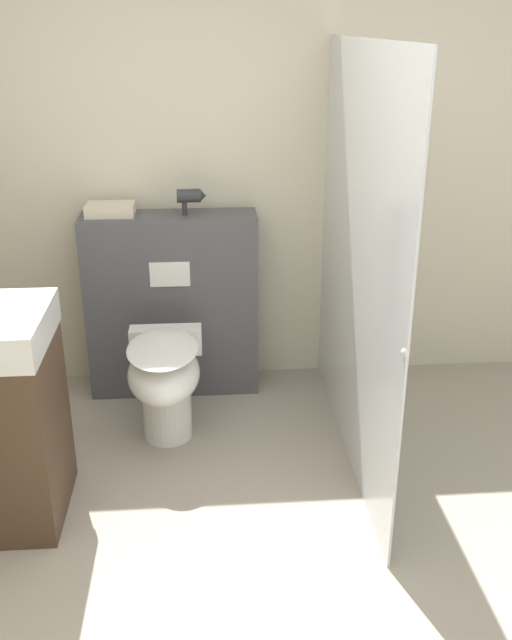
% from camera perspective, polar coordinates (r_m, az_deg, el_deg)
% --- Properties ---
extents(ground_plane, '(12.00, 12.00, 0.00)m').
position_cam_1_polar(ground_plane, '(2.87, 2.77, -22.71)').
color(ground_plane, '#9E9384').
extents(wall_back, '(8.00, 0.06, 2.50)m').
position_cam_1_polar(wall_back, '(4.14, -0.39, 11.75)').
color(wall_back, beige).
rests_on(wall_back, ground_plane).
extents(partition_panel, '(0.97, 0.28, 1.06)m').
position_cam_1_polar(partition_panel, '(4.15, -6.69, 1.24)').
color(partition_panel, '#4C4C51').
rests_on(partition_panel, ground_plane).
extents(shower_glass, '(0.04, 1.80, 1.98)m').
position_cam_1_polar(shower_glass, '(3.37, 8.01, 4.36)').
color(shower_glass, silver).
rests_on(shower_glass, ground_plane).
extents(toilet, '(0.38, 0.62, 0.57)m').
position_cam_1_polar(toilet, '(3.67, -7.30, -4.67)').
color(toilet, white).
rests_on(toilet, ground_plane).
extents(hair_drier, '(0.16, 0.07, 0.15)m').
position_cam_1_polar(hair_drier, '(3.94, -5.27, 9.80)').
color(hair_drier, '#2D2D33').
rests_on(hair_drier, partition_panel).
extents(folded_towel, '(0.26, 0.18, 0.06)m').
position_cam_1_polar(folded_towel, '(4.02, -11.58, 8.66)').
color(folded_towel, beige).
rests_on(folded_towel, partition_panel).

